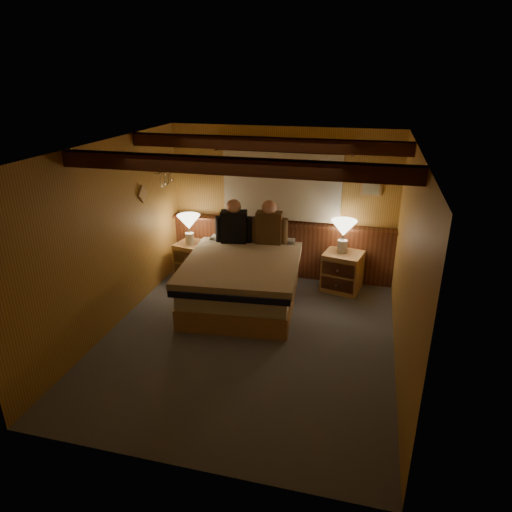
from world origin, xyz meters
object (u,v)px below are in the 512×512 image
(nightstand_left, at_px, (194,260))
(person_left, at_px, (234,225))
(nightstand_right, at_px, (342,271))
(bed, at_px, (243,279))
(lamp_left, at_px, (189,224))
(lamp_right, at_px, (344,230))
(duffel_bag, at_px, (226,274))
(person_right, at_px, (269,225))

(nightstand_left, height_order, person_left, person_left)
(nightstand_left, relative_size, nightstand_right, 0.93)
(nightstand_right, distance_m, person_left, 1.82)
(bed, xyz_separation_m, person_left, (-0.32, 0.63, 0.61))
(bed, relative_size, lamp_left, 4.49)
(nightstand_left, xyz_separation_m, lamp_right, (2.37, 0.11, 0.68))
(lamp_right, relative_size, duffel_bag, 0.95)
(lamp_left, height_order, person_right, person_right)
(lamp_left, xyz_separation_m, lamp_right, (2.41, 0.14, 0.05))
(nightstand_left, relative_size, duffel_bag, 1.13)
(nightstand_left, bearing_deg, person_left, 6.39)
(person_left, bearing_deg, duffel_bag, -158.71)
(nightstand_left, height_order, lamp_left, lamp_left)
(nightstand_left, distance_m, lamp_left, 0.63)
(nightstand_left, relative_size, lamp_right, 1.19)
(nightstand_right, relative_size, duffel_bag, 1.22)
(bed, height_order, person_left, person_left)
(nightstand_right, bearing_deg, person_right, -165.51)
(nightstand_left, xyz_separation_m, person_left, (0.71, -0.06, 0.68))
(bed, relative_size, nightstand_left, 3.59)
(nightstand_left, distance_m, person_right, 1.42)
(nightstand_right, bearing_deg, person_left, -163.24)
(lamp_left, bearing_deg, lamp_right, 3.27)
(lamp_left, bearing_deg, bed, -31.49)
(nightstand_left, distance_m, nightstand_right, 2.40)
(lamp_left, distance_m, person_right, 1.29)
(nightstand_right, height_order, person_right, person_right)
(bed, distance_m, nightstand_left, 1.24)
(nightstand_left, height_order, nightstand_right, nightstand_right)
(person_left, bearing_deg, lamp_right, -4.58)
(duffel_bag, bearing_deg, lamp_right, 16.91)
(person_left, relative_size, duffel_bag, 1.33)
(lamp_left, bearing_deg, nightstand_left, 32.37)
(nightstand_right, relative_size, person_left, 0.91)
(nightstand_left, bearing_deg, duffel_bag, -2.12)
(nightstand_left, xyz_separation_m, lamp_left, (-0.04, -0.03, 0.62))
(bed, relative_size, lamp_right, 4.28)
(bed, bearing_deg, lamp_left, 143.28)
(bed, distance_m, duffel_bag, 0.74)
(nightstand_right, xyz_separation_m, person_left, (-1.68, -0.14, 0.67))
(lamp_right, relative_size, person_right, 0.72)
(nightstand_left, distance_m, lamp_right, 2.47)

